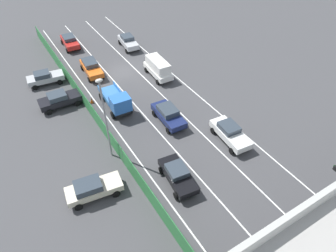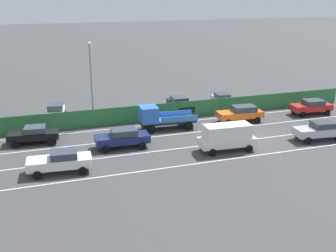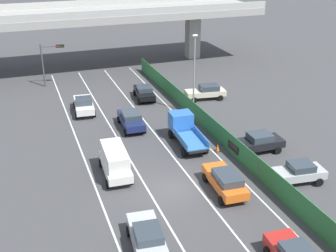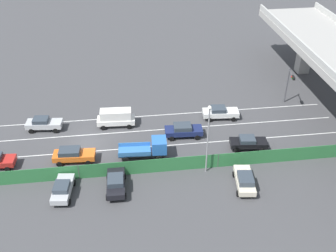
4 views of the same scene
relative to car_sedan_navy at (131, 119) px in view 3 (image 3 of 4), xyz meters
name	(u,v)px [view 3 (image 3 of 4)]	position (x,y,z in m)	size (l,w,h in m)	color
ground_plane	(173,189)	(-0.07, -11.64, -0.93)	(300.00, 300.00, 0.00)	#424244
lane_line_left_edge	(84,159)	(-5.39, -4.78, -0.92)	(0.14, 49.72, 0.01)	silver
lane_line_mid_left	(126,152)	(-1.84, -4.78, -0.92)	(0.14, 49.72, 0.01)	silver
lane_line_mid_right	(165,146)	(1.71, -4.78, -0.92)	(0.14, 49.72, 0.01)	silver
lane_line_right_edge	(201,140)	(5.26, -4.78, -0.92)	(0.14, 49.72, 0.01)	silver
elevated_overpass	(85,18)	(-0.07, 22.08, 5.99)	(49.45, 10.12, 8.55)	#A09E99
green_fence	(215,129)	(6.55, -4.78, -0.03)	(0.10, 45.82, 1.78)	#2D753D
car_sedan_navy	(131,119)	(0.00, 0.00, 0.00)	(2.26, 4.71, 1.67)	navy
car_sedan_silver	(147,237)	(-3.84, -17.31, -0.01)	(2.34, 4.62, 1.67)	#B7BABC
car_sedan_black	(144,92)	(3.53, 7.21, -0.06)	(2.41, 4.54, 1.54)	black
car_taxi_orange	(225,180)	(3.34, -13.19, 0.00)	(2.26, 4.80, 1.66)	orange
car_sedan_white	(84,104)	(-3.59, 5.52, -0.01)	(2.35, 4.83, 1.66)	white
car_van_white	(115,160)	(-3.54, -8.18, 0.36)	(2.25, 4.89, 2.28)	silver
flatbed_truck_blue	(184,128)	(3.70, -4.38, 0.31)	(2.48, 5.60, 2.38)	black
parked_wagon_silver	(297,172)	(8.99, -13.90, -0.04)	(4.39, 2.33, 1.60)	#B2B5B7
parked_sedan_dark	(257,142)	(8.79, -8.51, -0.01)	(4.62, 2.16, 1.68)	black
parked_sedan_cream	(206,91)	(10.14, 4.82, -0.02)	(4.68, 2.43, 1.65)	beige
traffic_light	(50,57)	(-5.73, 15.49, 2.77)	(2.82, 0.77, 5.25)	#47474C
street_lamp	(194,68)	(7.06, 1.38, 4.01)	(0.60, 0.36, 8.29)	gray
traffic_cone	(218,148)	(5.67, -7.25, -0.61)	(0.47, 0.47, 0.68)	orange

